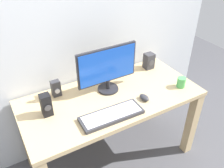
{
  "coord_description": "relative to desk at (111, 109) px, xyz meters",
  "views": [
    {
      "loc": [
        -0.78,
        -1.38,
        1.94
      ],
      "look_at": [
        0.01,
        0.0,
        0.86
      ],
      "focal_mm": 38.44,
      "sensor_mm": 36.0,
      "label": 1
    }
  ],
  "objects": [
    {
      "name": "keyboard_primary",
      "position": [
        -0.12,
        -0.22,
        0.15
      ],
      "size": [
        0.48,
        0.18,
        0.03
      ],
      "color": "#333338",
      "rests_on": "desk"
    },
    {
      "name": "coffee_mug",
      "position": [
        0.6,
        -0.18,
        0.18
      ],
      "size": [
        0.07,
        0.07,
        0.09
      ],
      "primitive_type": "cylinder",
      "color": "#4CB259",
      "rests_on": "desk"
    },
    {
      "name": "desk",
      "position": [
        0.0,
        0.0,
        0.0
      ],
      "size": [
        1.49,
        0.7,
        0.74
      ],
      "color": "tan",
      "rests_on": "ground_plane"
    },
    {
      "name": "speaker_left",
      "position": [
        -0.52,
        0.04,
        0.22
      ],
      "size": [
        0.07,
        0.08,
        0.18
      ],
      "color": "black",
      "rests_on": "desk"
    },
    {
      "name": "audio_controller",
      "position": [
        -0.38,
        0.24,
        0.2
      ],
      "size": [
        0.07,
        0.07,
        0.14
      ],
      "color": "#333338",
      "rests_on": "desk"
    },
    {
      "name": "speaker_right",
      "position": [
        0.55,
        0.22,
        0.21
      ],
      "size": [
        0.09,
        0.09,
        0.15
      ],
      "color": "#333338",
      "rests_on": "desk"
    },
    {
      "name": "monitor",
      "position": [
        0.02,
        0.11,
        0.34
      ],
      "size": [
        0.53,
        0.18,
        0.39
      ],
      "color": "#232328",
      "rests_on": "desk"
    },
    {
      "name": "ground_plane",
      "position": [
        0.0,
        0.0,
        -0.61
      ],
      "size": [
        6.0,
        6.0,
        0.0
      ],
      "primitive_type": "plane",
      "color": "#4C4C51"
    },
    {
      "name": "mouse",
      "position": [
        0.21,
        -0.17,
        0.15
      ],
      "size": [
        0.06,
        0.1,
        0.04
      ],
      "primitive_type": "ellipsoid",
      "rotation": [
        0.0,
        0.0,
        0.05
      ],
      "color": "#333338",
      "rests_on": "desk"
    }
  ]
}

